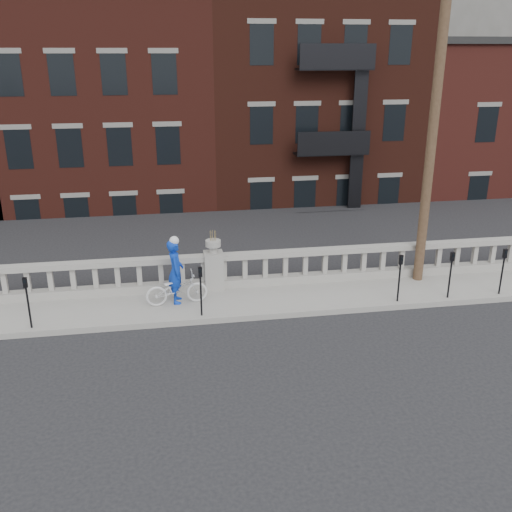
{
  "coord_description": "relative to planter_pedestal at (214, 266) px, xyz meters",
  "views": [
    {
      "loc": [
        -1.35,
        -11.51,
        6.73
      ],
      "look_at": [
        1.12,
        3.2,
        1.34
      ],
      "focal_mm": 40.0,
      "sensor_mm": 36.0,
      "label": 1
    }
  ],
  "objects": [
    {
      "name": "ground",
      "position": [
        0.0,
        -3.95,
        -0.83
      ],
      "size": [
        120.0,
        120.0,
        0.0
      ],
      "primitive_type": "plane",
      "color": "black",
      "rests_on": "ground"
    },
    {
      "name": "parking_meter_d",
      "position": [
        6.44,
        -1.8,
        0.17
      ],
      "size": [
        0.1,
        0.09,
        1.36
      ],
      "color": "black",
      "rests_on": "sidewalk"
    },
    {
      "name": "balustrade",
      "position": [
        0.0,
        0.0,
        -0.19
      ],
      "size": [
        28.0,
        0.34,
        1.03
      ],
      "color": "gray",
      "rests_on": "sidewalk"
    },
    {
      "name": "parking_meter_b",
      "position": [
        -0.51,
        -1.8,
        0.17
      ],
      "size": [
        0.1,
        0.09,
        1.36
      ],
      "color": "black",
      "rests_on": "sidewalk"
    },
    {
      "name": "bicycle",
      "position": [
        -1.11,
        -0.95,
        -0.24
      ],
      "size": [
        1.74,
        0.76,
        0.89
      ],
      "primitive_type": "imported",
      "rotation": [
        0.0,
        0.0,
        1.67
      ],
      "color": "silver",
      "rests_on": "sidewalk"
    },
    {
      "name": "parking_meter_e",
      "position": [
        8.03,
        -1.8,
        0.17
      ],
      "size": [
        0.1,
        0.09,
        1.36
      ],
      "color": "black",
      "rests_on": "sidewalk"
    },
    {
      "name": "cyclist",
      "position": [
        -1.12,
        -0.81,
        0.22
      ],
      "size": [
        0.44,
        0.66,
        1.8
      ],
      "primitive_type": "imported",
      "rotation": [
        0.0,
        0.0,
        1.56
      ],
      "color": "#0B31AF",
      "rests_on": "sidewalk"
    },
    {
      "name": "lower_level",
      "position": [
        0.56,
        19.09,
        1.8
      ],
      "size": [
        80.0,
        44.0,
        20.8
      ],
      "color": "#605E59",
      "rests_on": "ground"
    },
    {
      "name": "parking_meter_a",
      "position": [
        -4.8,
        -1.8,
        0.17
      ],
      "size": [
        0.1,
        0.09,
        1.36
      ],
      "color": "black",
      "rests_on": "sidewalk"
    },
    {
      "name": "planter_pedestal",
      "position": [
        0.0,
        0.0,
        0.0
      ],
      "size": [
        0.55,
        0.55,
        1.76
      ],
      "color": "gray",
      "rests_on": "sidewalk"
    },
    {
      "name": "utility_pole",
      "position": [
        6.2,
        -0.35,
        4.41
      ],
      "size": [
        1.6,
        0.28,
        10.0
      ],
      "color": "#422D1E",
      "rests_on": "sidewalk"
    },
    {
      "name": "sidewalk",
      "position": [
        0.0,
        -0.95,
        -0.76
      ],
      "size": [
        32.0,
        2.2,
        0.15
      ],
      "primitive_type": "cube",
      "color": "gray",
      "rests_on": "ground"
    },
    {
      "name": "parking_meter_c",
      "position": [
        4.94,
        -1.8,
        0.17
      ],
      "size": [
        0.1,
        0.09,
        1.36
      ],
      "color": "black",
      "rests_on": "sidewalk"
    }
  ]
}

